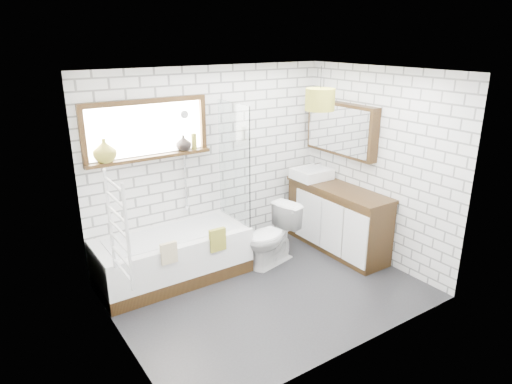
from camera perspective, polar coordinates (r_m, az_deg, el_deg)
floor at (r=5.49m, az=1.50°, el=-12.31°), size 3.40×2.60×0.01m
ceiling at (r=4.70m, az=1.77°, el=14.84°), size 3.40×2.60×0.01m
wall_back at (r=6.01m, az=-5.63°, el=3.52°), size 3.40×0.01×2.50m
wall_front at (r=4.04m, az=12.49°, el=-4.77°), size 3.40×0.01×2.50m
wall_left at (r=4.25m, az=-17.46°, el=-3.95°), size 0.01×2.60×2.50m
wall_right at (r=6.06m, az=14.88°, el=3.09°), size 0.01×2.60×2.50m
window at (r=5.51m, az=-13.44°, el=7.54°), size 1.52×0.16×0.68m
towel_radiator at (r=4.28m, az=-16.82°, el=-4.45°), size 0.06×0.52×1.00m
mirror_cabinet at (r=6.31m, az=10.59°, el=7.76°), size 0.16×1.20×0.70m
shower_riser at (r=5.78m, az=-8.94°, el=3.76°), size 0.02×0.02×1.30m
bathtub at (r=5.70m, az=-10.32°, el=-7.94°), size 1.82×0.80×0.59m
shower_screen at (r=5.70m, az=-2.77°, el=3.63°), size 0.02×0.72×1.50m
towel_green at (r=5.41m, az=-4.83°, el=-5.97°), size 0.20×0.06×0.28m
towel_beige at (r=5.17m, az=-10.84°, el=-7.50°), size 0.19×0.05×0.25m
vanity at (r=6.38m, az=10.11°, el=-3.27°), size 0.52×1.60×0.92m
basin at (r=6.52m, az=6.97°, el=2.29°), size 0.49×0.43×0.14m
tap at (r=6.60m, az=8.04°, el=2.98°), size 0.03×0.03×0.16m
toilet at (r=5.93m, az=2.01°, el=-5.52°), size 0.59×0.83×0.77m
vase_olive at (r=5.36m, az=-18.38°, el=4.74°), size 0.33×0.33×0.27m
vase_dark at (r=5.69m, az=-9.03°, el=5.89°), size 0.24×0.24×0.20m
bottle at (r=5.75m, az=-7.74°, el=6.10°), size 0.07×0.07×0.20m
pendant at (r=5.76m, az=8.01°, el=11.38°), size 0.37×0.37×0.27m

